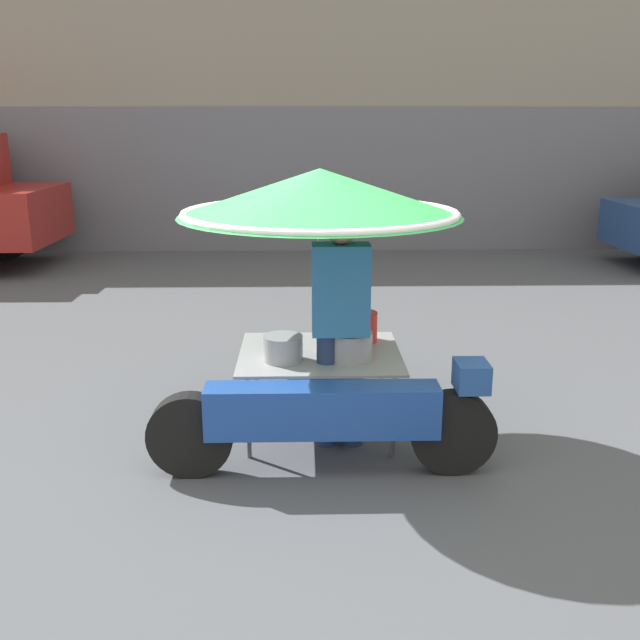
% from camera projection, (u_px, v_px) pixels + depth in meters
% --- Properties ---
extents(ground_plane, '(36.00, 36.00, 0.00)m').
position_uv_depth(ground_plane, '(299.00, 465.00, 4.67)').
color(ground_plane, '#4C4F54').
extents(shopfront_building, '(28.00, 2.06, 4.38)m').
position_uv_depth(shopfront_building, '(301.00, 121.00, 12.80)').
color(shopfront_building, gray).
rests_on(shopfront_building, ground).
extents(vendor_motorcycle_cart, '(2.20, 1.91, 1.88)m').
position_uv_depth(vendor_motorcycle_cart, '(321.00, 233.00, 4.72)').
color(vendor_motorcycle_cart, black).
rests_on(vendor_motorcycle_cart, ground).
extents(vendor_person, '(0.38, 0.22, 1.63)m').
position_uv_depth(vendor_person, '(341.00, 318.00, 4.74)').
color(vendor_person, navy).
rests_on(vendor_person, ground).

